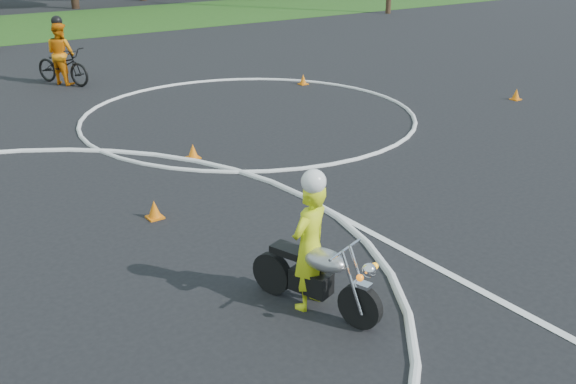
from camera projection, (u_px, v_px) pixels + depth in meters
course_markings at (53, 227)px, 9.79m from camera, size 19.05×19.05×0.12m
primary_motorcycle at (317, 276)px, 7.51m from camera, size 0.76×1.75×0.95m
rider_primary_grp at (310, 242)px, 7.45m from camera, size 0.67×0.54×1.76m
rider_second_grp at (62, 60)px, 18.59m from camera, size 1.49×2.15×1.96m
traffic_cones at (264, 169)px, 11.79m from camera, size 19.42×13.36×0.30m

